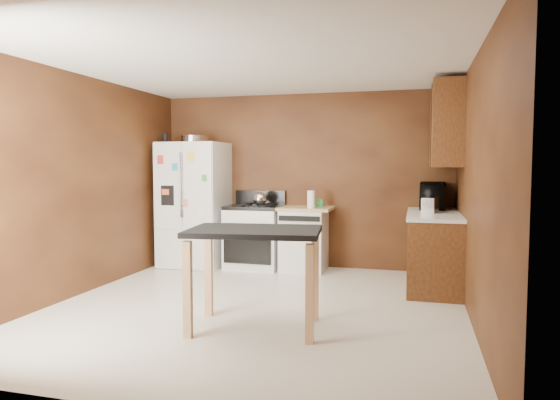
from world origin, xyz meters
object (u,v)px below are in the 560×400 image
at_px(gas_range, 255,236).
at_px(dishwasher, 304,238).
at_px(refrigerator, 194,204).
at_px(roasting_pan, 195,139).
at_px(green_canister, 320,203).
at_px(kettle, 260,199).
at_px(pen_cup, 165,138).
at_px(microwave, 433,197).
at_px(island, 255,245).
at_px(paper_towel, 311,199).
at_px(toaster, 430,205).

xyz_separation_m(gas_range, dishwasher, (0.72, 0.02, -0.01)).
height_order(refrigerator, dishwasher, refrigerator).
height_order(roasting_pan, green_canister, roasting_pan).
bearing_deg(kettle, refrigerator, -179.71).
bearing_deg(pen_cup, microwave, 2.56).
relative_size(pen_cup, green_canister, 1.10).
relative_size(green_canister, gas_range, 0.11).
bearing_deg(dishwasher, microwave, 0.94).
height_order(gas_range, island, gas_range).
bearing_deg(green_canister, kettle, -172.51).
height_order(dishwasher, island, island).
xyz_separation_m(pen_cup, refrigerator, (0.42, 0.06, -0.96)).
bearing_deg(paper_towel, island, -90.40).
relative_size(pen_cup, gas_range, 0.12).
bearing_deg(island, roasting_pan, 124.51).
bearing_deg(refrigerator, kettle, 0.29).
relative_size(roasting_pan, refrigerator, 0.23).
bearing_deg(green_canister, microwave, -0.10).
height_order(microwave, island, microwave).
xyz_separation_m(kettle, island, (0.73, -2.49, -0.24)).
distance_m(green_canister, refrigerator, 1.86).
xyz_separation_m(green_canister, refrigerator, (-1.85, -0.12, -0.05)).
xyz_separation_m(paper_towel, island, (-0.02, -2.42, -0.25)).
relative_size(roasting_pan, toaster, 1.63).
bearing_deg(pen_cup, paper_towel, -0.31).
height_order(roasting_pan, microwave, roasting_pan).
relative_size(paper_towel, refrigerator, 0.13).
height_order(pen_cup, kettle, pen_cup).
xyz_separation_m(pen_cup, kettle, (1.43, 0.06, -0.87)).
bearing_deg(toaster, green_canister, 175.46).
bearing_deg(gas_range, dishwasher, 1.94).
xyz_separation_m(toaster, gas_range, (-2.39, 0.48, -0.53)).
bearing_deg(dishwasher, island, -87.47).
relative_size(pen_cup, refrigerator, 0.07).
bearing_deg(gas_range, roasting_pan, -179.27).
height_order(pen_cup, island, pen_cup).
bearing_deg(paper_towel, refrigerator, 177.83).
xyz_separation_m(microwave, gas_range, (-2.44, -0.05, -0.60)).
height_order(kettle, microwave, microwave).
xyz_separation_m(roasting_pan, pen_cup, (-0.42, -0.10, 0.01)).
relative_size(refrigerator, gas_range, 1.64).
bearing_deg(kettle, toaster, -10.53).
height_order(roasting_pan, pen_cup, pen_cup).
xyz_separation_m(refrigerator, gas_range, (0.91, 0.06, -0.44)).
relative_size(paper_towel, microwave, 0.42).
bearing_deg(kettle, microwave, 2.65).
bearing_deg(microwave, paper_towel, 99.67).
bearing_deg(paper_towel, pen_cup, 179.69).
bearing_deg(island, pen_cup, 131.71).
relative_size(gas_range, dishwasher, 1.24).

